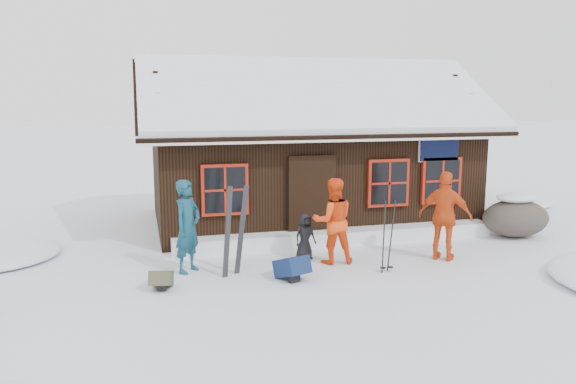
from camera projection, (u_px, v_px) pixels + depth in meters
name	position (u px, v px, depth m)	size (l,w,h in m)	color
ground	(304.00, 279.00, 10.49)	(120.00, 120.00, 0.00)	white
mountain_hut	(305.00, 163.00, 15.35)	(8.90, 6.09, 4.42)	black
snow_drift	(339.00, 236.00, 12.98)	(7.60, 0.60, 0.35)	white
snow_mounds	(351.00, 248.00, 12.68)	(20.60, 13.20, 0.48)	white
skier_teal	(188.00, 226.00, 10.78)	(0.66, 0.43, 1.81)	#114054
skier_orange_left	(333.00, 221.00, 11.39)	(0.85, 0.67, 1.76)	#F84511
skier_orange_right	(445.00, 216.00, 11.58)	(1.09, 0.45, 1.86)	#DB4A16
skier_crouched	(305.00, 236.00, 11.73)	(0.48, 0.31, 0.97)	black
boulder	(516.00, 217.00, 13.62)	(1.65, 1.24, 0.96)	#534B42
ski_pair_right	(235.00, 232.00, 10.62)	(0.57, 0.22, 1.77)	black
ski_poles	(387.00, 237.00, 10.83)	(0.26, 0.13, 1.45)	black
backpack_blue	(292.00, 271.00, 10.43)	(0.46, 0.61, 0.33)	#12244D
backpack_olive	(161.00, 282.00, 9.92)	(0.37, 0.49, 0.26)	#454632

